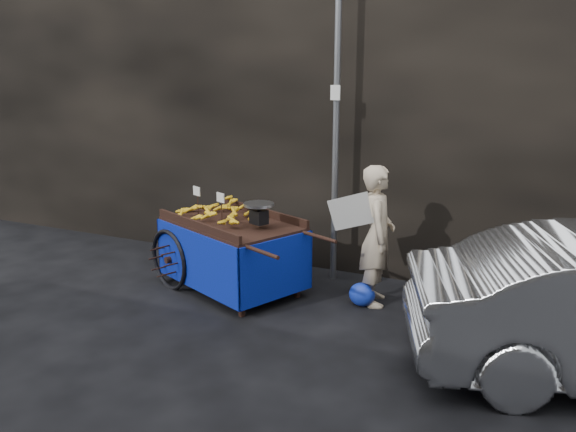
% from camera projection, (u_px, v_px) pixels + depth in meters
% --- Properties ---
extents(ground, '(80.00, 80.00, 0.00)m').
position_uv_depth(ground, '(268.00, 310.00, 6.40)').
color(ground, black).
rests_on(ground, ground).
extents(building_wall, '(13.50, 2.00, 5.00)m').
position_uv_depth(building_wall, '(375.00, 83.00, 7.92)').
color(building_wall, black).
rests_on(building_wall, ground).
extents(street_pole, '(0.12, 0.10, 4.00)m').
position_uv_depth(street_pole, '(336.00, 125.00, 6.93)').
color(street_pole, slate).
rests_on(street_pole, ground).
extents(banana_cart, '(2.54, 1.87, 1.26)m').
position_uv_depth(banana_cart, '(229.00, 228.00, 6.89)').
color(banana_cart, black).
rests_on(banana_cart, ground).
extents(vendor, '(0.85, 0.68, 1.63)m').
position_uv_depth(vendor, '(377.00, 236.00, 6.43)').
color(vendor, '#C7B394').
rests_on(vendor, ground).
extents(plastic_bag, '(0.31, 0.25, 0.28)m').
position_uv_depth(plastic_bag, '(362.00, 295.00, 6.49)').
color(plastic_bag, '#1933BD').
rests_on(plastic_bag, ground).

